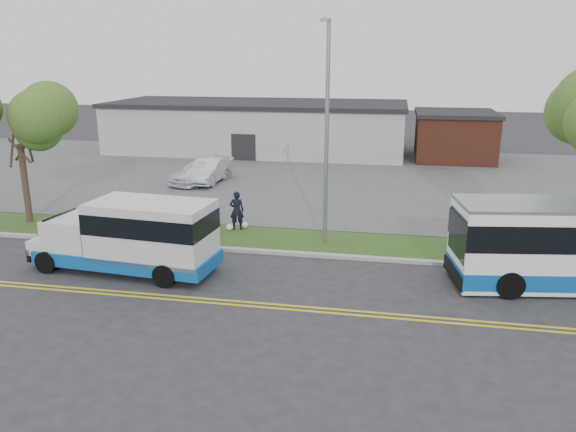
% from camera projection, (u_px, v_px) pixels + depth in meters
% --- Properties ---
extents(ground, '(140.00, 140.00, 0.00)m').
position_uv_depth(ground, '(244.00, 261.00, 23.07)').
color(ground, '#28282B').
rests_on(ground, ground).
extents(lane_line_north, '(70.00, 0.12, 0.01)m').
position_uv_depth(lane_line_north, '(214.00, 299.00, 19.43)').
color(lane_line_north, gold).
rests_on(lane_line_north, ground).
extents(lane_line_south, '(70.00, 0.12, 0.01)m').
position_uv_depth(lane_line_south, '(211.00, 303.00, 19.15)').
color(lane_line_south, gold).
rests_on(lane_line_south, ground).
extents(curb, '(80.00, 0.30, 0.15)m').
position_uv_depth(curb, '(250.00, 251.00, 24.08)').
color(curb, '#9E9B93').
rests_on(curb, ground).
extents(verge, '(80.00, 3.30, 0.10)m').
position_uv_depth(verge, '(260.00, 238.00, 25.79)').
color(verge, '#314818').
rests_on(verge, ground).
extents(parking_lot, '(80.00, 25.00, 0.10)m').
position_uv_depth(parking_lot, '(308.00, 176.00, 39.10)').
color(parking_lot, '#4C4C4F').
rests_on(parking_lot, ground).
extents(commercial_building, '(25.40, 10.40, 4.35)m').
position_uv_depth(commercial_building, '(258.00, 127.00, 49.05)').
color(commercial_building, '#9E9E99').
rests_on(commercial_building, ground).
extents(brick_wing, '(6.30, 7.30, 3.90)m').
position_uv_depth(brick_wing, '(454.00, 136.00, 45.16)').
color(brick_wing, brown).
rests_on(brick_wing, ground).
extents(tree_west, '(4.40, 4.40, 6.91)m').
position_uv_depth(tree_west, '(17.00, 121.00, 26.87)').
color(tree_west, '#36241D').
rests_on(tree_west, verge).
extents(streetlight_near, '(0.35, 1.53, 9.50)m').
position_uv_depth(streetlight_near, '(327.00, 127.00, 23.66)').
color(streetlight_near, gray).
rests_on(streetlight_near, verge).
extents(shuttle_bus, '(7.61, 3.07, 2.85)m').
position_uv_depth(shuttle_bus, '(135.00, 234.00, 21.58)').
color(shuttle_bus, '#0E4D98').
rests_on(shuttle_bus, ground).
extents(pedestrian, '(0.75, 0.56, 1.87)m').
position_uv_depth(pedestrian, '(237.00, 210.00, 26.75)').
color(pedestrian, black).
rests_on(pedestrian, verge).
extents(parked_car_a, '(1.79, 4.78, 1.56)m').
position_uv_depth(parked_car_a, '(209.00, 170.00, 36.90)').
color(parked_car_a, silver).
rests_on(parked_car_a, parking_lot).
extents(parked_car_b, '(3.66, 5.41, 1.46)m').
position_uv_depth(parked_car_b, '(201.00, 171.00, 36.87)').
color(parked_car_b, silver).
rests_on(parked_car_b, parking_lot).
extents(grocery_bag_left, '(0.32, 0.32, 0.32)m').
position_uv_depth(grocery_bag_left, '(230.00, 227.00, 26.78)').
color(grocery_bag_left, white).
rests_on(grocery_bag_left, verge).
extents(grocery_bag_right, '(0.32, 0.32, 0.32)m').
position_uv_depth(grocery_bag_right, '(245.00, 225.00, 27.14)').
color(grocery_bag_right, white).
rests_on(grocery_bag_right, verge).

